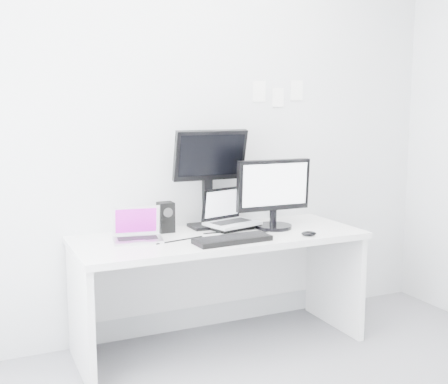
{
  "coord_description": "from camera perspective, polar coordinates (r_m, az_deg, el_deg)",
  "views": [
    {
      "loc": [
        -1.41,
        -1.9,
        1.53
      ],
      "look_at": [
        0.02,
        1.23,
        1.0
      ],
      "focal_mm": 45.62,
      "sensor_mm": 36.0,
      "label": 1
    }
  ],
  "objects": [
    {
      "name": "macbook",
      "position": [
        3.38,
        -8.66,
        -3.19
      ],
      "size": [
        0.31,
        0.26,
        0.21
      ],
      "primitive_type": "cube",
      "rotation": [
        0.0,
        0.0,
        -0.16
      ],
      "color": "silver",
      "rests_on": "desk"
    },
    {
      "name": "keyboard",
      "position": [
        3.35,
        0.85,
        -4.78
      ],
      "size": [
        0.47,
        0.19,
        0.03
      ],
      "primitive_type": "cube",
      "rotation": [
        0.0,
        0.0,
        0.06
      ],
      "color": "black",
      "rests_on": "desk"
    },
    {
      "name": "mouse",
      "position": [
        3.54,
        8.5,
        -4.14
      ],
      "size": [
        0.11,
        0.09,
        0.03
      ],
      "primitive_type": "ellipsoid",
      "rotation": [
        0.0,
        0.0,
        -0.36
      ],
      "color": "black",
      "rests_on": "desk"
    },
    {
      "name": "samsung_monitor",
      "position": [
        3.69,
        5.06,
        -0.1
      ],
      "size": [
        0.51,
        0.24,
        0.47
      ],
      "primitive_type": "cube",
      "rotation": [
        0.0,
        0.0,
        -0.01
      ],
      "color": "black",
      "rests_on": "desk"
    },
    {
      "name": "rear_monitor",
      "position": [
        3.7,
        -1.5,
        1.46
      ],
      "size": [
        0.49,
        0.18,
        0.66
      ],
      "primitive_type": "cube",
      "rotation": [
        0.0,
        0.0,
        0.0
      ],
      "color": "black",
      "rests_on": "desk"
    },
    {
      "name": "dell_laptop",
      "position": [
        3.68,
        0.85,
        -1.67
      ],
      "size": [
        0.38,
        0.33,
        0.27
      ],
      "primitive_type": "cube",
      "rotation": [
        0.0,
        0.0,
        0.27
      ],
      "color": "silver",
      "rests_on": "desk"
    },
    {
      "name": "wall_note_2",
      "position": [
        4.11,
        7.28,
        10.07
      ],
      "size": [
        0.1,
        0.0,
        0.14
      ],
      "primitive_type": "cube",
      "color": "white",
      "rests_on": "back_wall"
    },
    {
      "name": "back_wall",
      "position": [
        3.78,
        -2.62,
        6.01
      ],
      "size": [
        3.6,
        0.0,
        3.6
      ],
      "primitive_type": "plane",
      "rotation": [
        1.57,
        0.0,
        0.0
      ],
      "color": "silver",
      "rests_on": "ground"
    },
    {
      "name": "speaker",
      "position": [
        3.62,
        -5.86,
        -2.52
      ],
      "size": [
        0.1,
        0.1,
        0.19
      ],
      "primitive_type": "cube",
      "rotation": [
        0.0,
        0.0,
        -0.03
      ],
      "color": "black",
      "rests_on": "desk"
    },
    {
      "name": "desk",
      "position": [
        3.64,
        -0.42,
        -9.9
      ],
      "size": [
        1.8,
        0.7,
        0.73
      ],
      "primitive_type": "cube",
      "color": "silver",
      "rests_on": "ground"
    },
    {
      "name": "wall_note_1",
      "position": [
        4.03,
        5.43,
        9.42
      ],
      "size": [
        0.09,
        0.0,
        0.13
      ],
      "primitive_type": "cube",
      "color": "white",
      "rests_on": "back_wall"
    },
    {
      "name": "wall_note_0",
      "position": [
        3.96,
        3.53,
        10.03
      ],
      "size": [
        0.1,
        0.0,
        0.14
      ],
      "primitive_type": "cube",
      "color": "white",
      "rests_on": "back_wall"
    }
  ]
}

